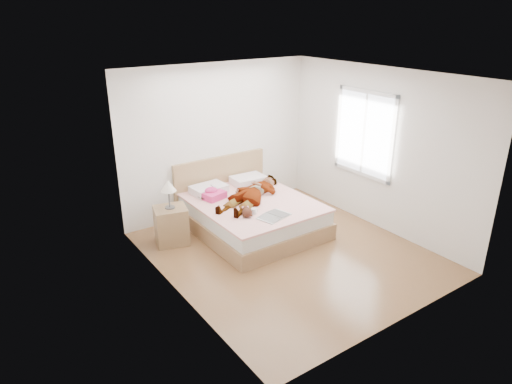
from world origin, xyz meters
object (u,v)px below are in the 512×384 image
bed (250,212)px  plush_toy (247,212)px  towel (213,194)px  woman (252,191)px  magazine (274,216)px  nightstand (171,223)px  phone (213,186)px  coffee_mug (254,211)px

bed → plush_toy: bearing=-127.5°
towel → woman: bearing=-31.0°
bed → magazine: size_ratio=3.85×
woman → nightstand: (-1.37, 0.21, -0.28)m
woman → phone: (-0.50, 0.40, 0.07)m
bed → magazine: (-0.08, -0.76, 0.24)m
bed → nightstand: size_ratio=2.01×
bed → woman: bearing=28.3°
towel → nightstand: size_ratio=0.40×
woman → bed: (-0.08, -0.04, -0.35)m
magazine → plush_toy: size_ratio=2.07×
phone → woman: bearing=-67.9°
towel → plush_toy: towel is taller
phone → coffee_mug: size_ratio=0.85×
magazine → coffee_mug: (-0.19, 0.25, 0.04)m
woman → nightstand: nightstand is taller
coffee_mug → plush_toy: (-0.14, -0.01, 0.02)m
towel → plush_toy: bearing=-85.7°
coffee_mug → nightstand: nightstand is taller
bed → nightstand: (-1.29, 0.25, 0.07)m
woman → bed: 0.36m
towel → coffee_mug: (0.20, -0.89, -0.03)m
coffee_mug → nightstand: bearing=143.2°
magazine → phone: bearing=105.7°
woman → phone: 0.64m
coffee_mug → nightstand: 1.29m
magazine → nightstand: 1.59m
woman → plush_toy: woman is taller
woman → coffee_mug: 0.66m
woman → bed: bed is taller
towel → plush_toy: 0.90m
woman → plush_toy: bearing=-69.7°
phone → plush_toy: (0.02, -0.96, -0.12)m
bed → towel: 0.67m
bed → towel: bed is taller
phone → bed: size_ratio=0.05×
magazine → bed: bearing=84.3°
phone → coffee_mug: 0.98m
magazine → plush_toy: 0.41m
phone → towel: phone is taller
bed → plush_toy: (-0.40, -0.52, 0.30)m
magazine → coffee_mug: size_ratio=4.69×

